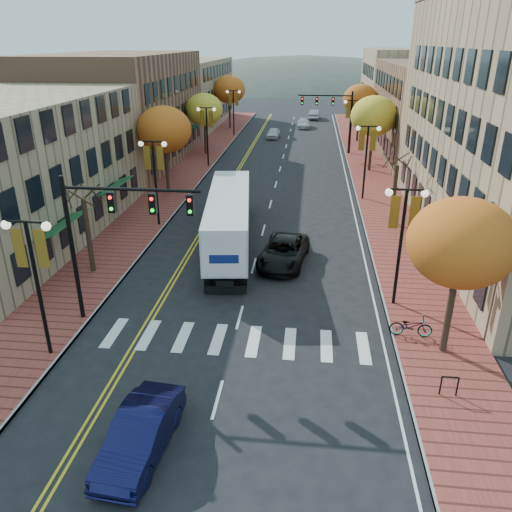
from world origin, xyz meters
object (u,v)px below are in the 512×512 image
(navy_sedan, at_px, (141,433))
(semi_truck, at_px, (230,213))
(black_suv, at_px, (284,252))
(bicycle, at_px, (411,326))

(navy_sedan, bearing_deg, semi_truck, 94.47)
(navy_sedan, height_order, black_suv, black_suv)
(black_suv, height_order, bicycle, black_suv)
(semi_truck, height_order, bicycle, semi_truck)
(semi_truck, distance_m, black_suv, 4.60)
(semi_truck, relative_size, navy_sedan, 3.35)
(semi_truck, distance_m, navy_sedan, 17.82)
(semi_truck, bearing_deg, bicycle, -52.73)
(navy_sedan, relative_size, bicycle, 2.42)
(black_suv, distance_m, bicycle, 9.66)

